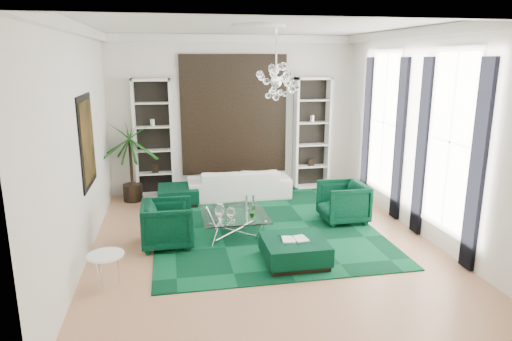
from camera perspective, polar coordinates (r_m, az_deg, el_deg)
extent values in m
cube|color=tan|center=(8.41, 0.77, -8.94)|extent=(6.00, 7.00, 0.02)
cube|color=white|center=(7.77, 0.87, 18.01)|extent=(6.00, 7.00, 0.02)
cube|color=silver|center=(11.29, -2.80, 6.98)|extent=(6.00, 0.02, 3.80)
cube|color=silver|center=(4.57, 9.73, -3.45)|extent=(6.00, 0.02, 3.80)
cube|color=silver|center=(7.84, -21.29, 3.02)|extent=(0.02, 7.00, 3.80)
cube|color=silver|center=(8.96, 20.08, 4.37)|extent=(0.02, 7.00, 3.80)
cylinder|color=white|center=(8.06, 0.42, 17.58)|extent=(0.90, 0.90, 0.05)
cube|color=black|center=(11.24, -2.76, 6.95)|extent=(2.50, 0.06, 2.80)
cube|color=black|center=(8.43, -20.30, 3.45)|extent=(0.04, 1.30, 1.60)
cube|color=white|center=(8.21, 23.13, 3.29)|extent=(0.03, 1.10, 2.90)
cube|color=black|center=(7.61, 25.95, 0.33)|extent=(0.07, 0.30, 3.25)
cube|color=black|center=(8.88, 20.03, 2.65)|extent=(0.07, 0.30, 3.25)
cube|color=white|center=(10.26, 15.73, 5.79)|extent=(0.03, 1.10, 2.90)
cube|color=black|center=(9.59, 17.50, 3.63)|extent=(0.07, 0.30, 3.25)
cube|color=black|center=(10.97, 13.69, 5.09)|extent=(0.07, 0.30, 3.25)
cube|color=black|center=(9.22, 0.76, -6.71)|extent=(4.20, 5.00, 0.02)
imported|color=white|center=(10.87, -2.14, -1.62)|extent=(2.39, 0.94, 0.70)
imported|color=black|center=(8.23, -10.95, -6.58)|extent=(0.89, 0.87, 0.81)
imported|color=black|center=(9.44, 10.81, -3.91)|extent=(0.89, 0.87, 0.81)
cube|color=black|center=(10.59, -9.69, -3.07)|extent=(0.90, 0.90, 0.40)
cube|color=black|center=(7.55, 4.81, -10.01)|extent=(1.00, 1.00, 0.40)
cube|color=white|center=(7.46, 4.85, -8.50)|extent=(0.42, 0.28, 0.03)
cylinder|color=white|center=(7.09, -18.13, -11.86)|extent=(0.52, 0.52, 0.50)
imported|color=#154C13|center=(8.34, -0.40, -5.14)|extent=(0.13, 0.11, 0.24)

